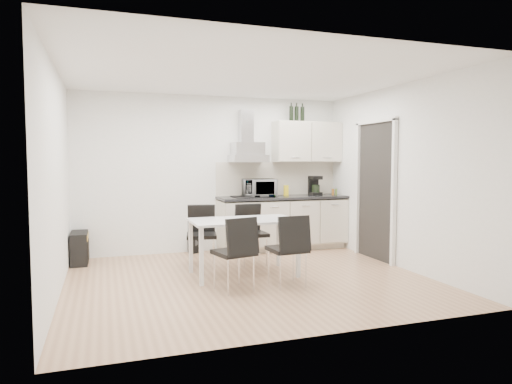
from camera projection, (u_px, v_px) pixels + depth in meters
ground at (249, 279)px, 5.87m from camera, size 4.50×4.50×0.00m
wall_back at (213, 174)px, 7.67m from camera, size 4.50×0.10×2.60m
wall_front at (320, 188)px, 3.89m from camera, size 4.50×0.10×2.60m
wall_left at (56, 181)px, 5.07m from camera, size 0.10×4.00×2.60m
wall_right at (399, 177)px, 6.50m from camera, size 0.10×4.00×2.60m
ceiling at (249, 75)px, 5.69m from camera, size 4.50×4.50×0.00m
doorway at (375, 192)px, 7.02m from camera, size 0.08×1.04×2.10m
kitchenette at (284, 201)px, 7.83m from camera, size 2.22×0.64×2.52m
dining_table at (243, 225)px, 6.05m from camera, size 1.39×0.80×0.75m
chair_far_left at (202, 236)px, 6.56m from camera, size 0.53×0.58×0.88m
chair_far_right at (252, 235)px, 6.68m from camera, size 0.44×0.50×0.88m
chair_near_left at (234, 253)px, 5.35m from camera, size 0.55×0.59×0.88m
chair_near_right at (287, 250)px, 5.55m from camera, size 0.47×0.52×0.88m
guitar_amp at (79, 248)px, 6.75m from camera, size 0.25×0.57×0.47m
floor_speaker at (194, 245)px, 7.55m from camera, size 0.21×0.20×0.27m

